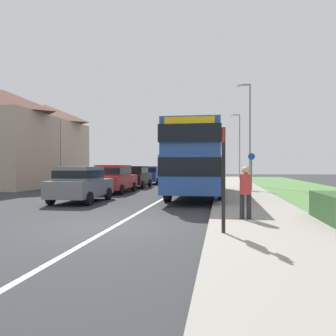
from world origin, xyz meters
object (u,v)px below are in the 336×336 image
at_px(parked_car_black, 135,176).
at_px(pedestrian_walking_away, 247,177).
at_px(parked_car_blue, 151,174).
at_px(parked_car_grey, 81,183).
at_px(cycle_route_sign, 252,170).
at_px(street_lamp_near, 334,62).
at_px(bus_stop_sign, 224,172).
at_px(double_decker_bus, 198,158).
at_px(street_lamp_far, 239,143).
at_px(pedestrian_at_stop, 246,190).
at_px(street_lamp_mid, 249,129).
at_px(parked_car_red, 114,178).

relative_size(parked_car_black, pedestrian_walking_away, 2.41).
bearing_deg(parked_car_blue, parked_car_grey, -89.96).
height_order(parked_car_blue, cycle_route_sign, cycle_route_sign).
bearing_deg(street_lamp_near, cycle_route_sign, 91.44).
relative_size(parked_car_grey, bus_stop_sign, 1.51).
bearing_deg(double_decker_bus, pedestrian_walking_away, 49.26).
xyz_separation_m(street_lamp_near, street_lamp_far, (-0.15, 34.54, 0.72)).
bearing_deg(parked_car_blue, bus_stop_sign, -73.60).
height_order(pedestrian_at_stop, pedestrian_walking_away, same).
height_order(pedestrian_walking_away, street_lamp_mid, street_lamp_mid).
distance_m(parked_car_red, pedestrian_walking_away, 8.42).
height_order(street_lamp_mid, street_lamp_far, street_lamp_mid).
distance_m(parked_car_grey, parked_car_red, 5.35).
height_order(parked_car_black, cycle_route_sign, cycle_route_sign).
bearing_deg(street_lamp_far, bus_stop_sign, -93.55).
relative_size(parked_car_black, bus_stop_sign, 1.55).
bearing_deg(double_decker_bus, street_lamp_mid, 68.88).
height_order(parked_car_grey, parked_car_red, parked_car_red).
distance_m(parked_car_red, bus_stop_sign, 13.64).
xyz_separation_m(cycle_route_sign, street_lamp_near, (0.37, -14.69, 2.44)).
bearing_deg(street_lamp_near, parked_car_red, 125.59).
height_order(double_decker_bus, parked_car_black, double_decker_bus).
bearing_deg(street_lamp_mid, cycle_route_sign, -92.65).
relative_size(bus_stop_sign, street_lamp_near, 0.39).
xyz_separation_m(bus_stop_sign, street_lamp_near, (2.27, -0.53, 2.33)).
height_order(parked_car_blue, bus_stop_sign, bus_stop_sign).
bearing_deg(double_decker_bus, bus_stop_sign, -82.91).
bearing_deg(pedestrian_walking_away, parked_car_black, 159.40).
height_order(pedestrian_at_stop, street_lamp_near, street_lamp_near).
relative_size(bus_stop_sign, street_lamp_far, 0.32).
xyz_separation_m(parked_car_red, pedestrian_walking_away, (8.21, 1.88, 0.03)).
bearing_deg(parked_car_blue, street_lamp_near, -68.81).
xyz_separation_m(parked_car_blue, street_lamp_far, (8.60, 11.95, 3.69)).
height_order(parked_car_grey, parked_car_black, parked_car_black).
relative_size(double_decker_bus, parked_car_blue, 2.73).
xyz_separation_m(parked_car_black, street_lamp_mid, (8.73, 2.49, 3.77)).
height_order(pedestrian_at_stop, street_lamp_far, street_lamp_far).
relative_size(pedestrian_at_stop, bus_stop_sign, 0.64).
xyz_separation_m(double_decker_bus, pedestrian_at_stop, (1.96, -8.35, -1.17)).
bearing_deg(street_lamp_near, double_decker_bus, 107.99).
bearing_deg(cycle_route_sign, pedestrian_at_stop, -95.86).
bearing_deg(street_lamp_near, parked_car_grey, 140.96).
relative_size(parked_car_red, parked_car_blue, 1.14).
bearing_deg(double_decker_bus, cycle_route_sign, 49.20).
distance_m(parked_car_black, street_lamp_near, 19.74).
bearing_deg(parked_car_black, street_lamp_near, -63.00).
relative_size(parked_car_red, street_lamp_mid, 0.54).
bearing_deg(cycle_route_sign, parked_car_black, 162.35).
relative_size(double_decker_bus, pedestrian_at_stop, 6.44).
bearing_deg(bus_stop_sign, parked_car_blue, 106.40).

